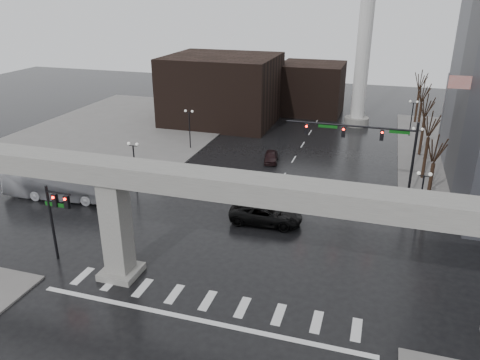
{
  "coord_description": "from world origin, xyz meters",
  "views": [
    {
      "loc": [
        9.63,
        -24.73,
        19.03
      ],
      "look_at": [
        -0.96,
        9.23,
        4.5
      ],
      "focal_mm": 35.0,
      "sensor_mm": 36.0,
      "label": 1
    }
  ],
  "objects_px": {
    "pickup_truck": "(266,214)",
    "far_car": "(271,157)",
    "signal_mast_arm": "(372,142)",
    "city_bus": "(62,183)"
  },
  "relations": [
    {
      "from": "pickup_truck",
      "to": "far_car",
      "type": "bearing_deg",
      "value": 9.71
    },
    {
      "from": "signal_mast_arm",
      "to": "pickup_truck",
      "type": "relative_size",
      "value": 1.92
    },
    {
      "from": "pickup_truck",
      "to": "far_car",
      "type": "relative_size",
      "value": 1.67
    },
    {
      "from": "pickup_truck",
      "to": "city_bus",
      "type": "xyz_separation_m",
      "value": [
        -20.31,
        -0.76,
        0.75
      ]
    },
    {
      "from": "signal_mast_arm",
      "to": "pickup_truck",
      "type": "height_order",
      "value": "signal_mast_arm"
    },
    {
      "from": "city_bus",
      "to": "far_car",
      "type": "relative_size",
      "value": 3.09
    },
    {
      "from": "signal_mast_arm",
      "to": "city_bus",
      "type": "distance_m",
      "value": 30.0
    },
    {
      "from": "city_bus",
      "to": "pickup_truck",
      "type": "bearing_deg",
      "value": -93.16
    },
    {
      "from": "pickup_truck",
      "to": "city_bus",
      "type": "relative_size",
      "value": 0.54
    },
    {
      "from": "pickup_truck",
      "to": "far_car",
      "type": "height_order",
      "value": "pickup_truck"
    }
  ]
}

